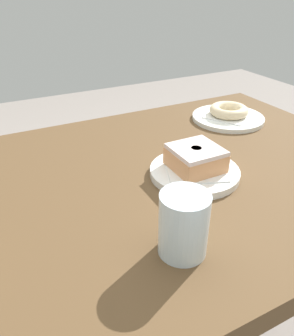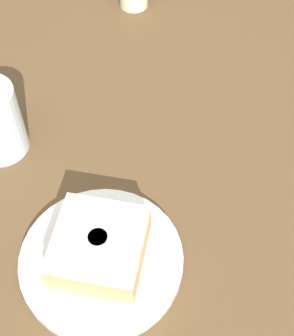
{
  "view_description": "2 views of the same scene",
  "coord_description": "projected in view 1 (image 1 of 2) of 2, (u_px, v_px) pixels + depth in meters",
  "views": [
    {
      "loc": [
        0.29,
        0.56,
        1.11
      ],
      "look_at": [
        0.01,
        0.02,
        0.76
      ],
      "focal_mm": 35.8,
      "sensor_mm": 36.0,
      "label": 1
    },
    {
      "loc": [
        -0.33,
        -0.06,
        1.27
      ],
      "look_at": [
        0.03,
        0.01,
        0.78
      ],
      "focal_mm": 51.92,
      "sensor_mm": 36.0,
      "label": 2
    }
  ],
  "objects": [
    {
      "name": "plate_glazed_square",
      "position": [
        194.0,
        172.0,
        0.73
      ],
      "size": [
        0.2,
        0.2,
        0.02
      ],
      "primitive_type": "cylinder",
      "color": "white",
      "rests_on": "table"
    },
    {
      "name": "water_glass",
      "position": [
        184.0,
        224.0,
        0.51
      ],
      "size": [
        0.08,
        0.08,
        0.11
      ],
      "primitive_type": "cylinder",
      "color": "silver",
      "rests_on": "table"
    },
    {
      "name": "table",
      "position": [
        149.0,
        200.0,
        0.77
      ],
      "size": [
        1.16,
        0.75,
        0.73
      ],
      "color": "brown",
      "rests_on": "ground_plane"
    },
    {
      "name": "napkin_glazed_square",
      "position": [
        195.0,
        168.0,
        0.73
      ],
      "size": [
        0.16,
        0.16,
        0.0
      ],
      "primitive_type": "cube",
      "rotation": [
        0.0,
        0.0,
        -0.39
      ],
      "color": "white",
      "rests_on": "plate_glazed_square"
    },
    {
      "name": "donut_glazed_square",
      "position": [
        196.0,
        158.0,
        0.71
      ],
      "size": [
        0.1,
        0.1,
        0.05
      ],
      "color": "tan",
      "rests_on": "napkin_glazed_square"
    },
    {
      "name": "plate_sugar_ring",
      "position": [
        228.0,
        118.0,
        1.02
      ],
      "size": [
        0.21,
        0.21,
        0.01
      ],
      "primitive_type": "cylinder",
      "color": "white",
      "rests_on": "table"
    },
    {
      "name": "napkin_sugar_ring",
      "position": [
        228.0,
        115.0,
        1.01
      ],
      "size": [
        0.17,
        0.17,
        0.0
      ],
      "primitive_type": "cube",
      "rotation": [
        0.0,
        0.0,
        0.52
      ],
      "color": "white",
      "rests_on": "plate_sugar_ring"
    },
    {
      "name": "donut_sugar_ring",
      "position": [
        229.0,
        110.0,
        1.0
      ],
      "size": [
        0.11,
        0.11,
        0.03
      ],
      "primitive_type": "torus",
      "color": "beige",
      "rests_on": "napkin_sugar_ring"
    }
  ]
}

